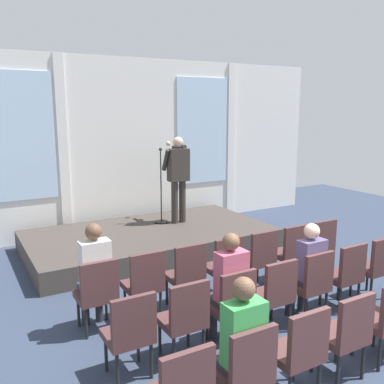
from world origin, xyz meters
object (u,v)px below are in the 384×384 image
chair_r0_c5 (290,250)px  chair_r2_c1 (245,368)px  chair_r1_c0 (130,330)px  chair_r1_c1 (185,316)px  mic_stand (161,207)px  chair_r2_c3 (346,331)px  chair_r1_c6 (376,264)px  chair_r1_c4 (312,281)px  chair_r1_c3 (274,291)px  chair_r2_c2 (299,348)px  audience_r1_c2 (229,283)px  audience_r0_c0 (95,271)px  chair_r1_c5 (345,272)px  chair_r0_c4 (259,256)px  audience_r2_c1 (240,341)px  audience_r1_c4 (308,266)px  chair_r0_c3 (225,264)px  chair_r0_c1 (144,281)px  chair_r0_c0 (97,291)px  chair_r0_c6 (319,243)px  speaker (178,173)px  chair_r1_c2 (232,303)px  chair_r0_c2 (187,272)px

chair_r0_c5 → chair_r2_c1: bearing=-139.1°
chair_r1_c0 → chair_r1_c1: size_ratio=1.00×
mic_stand → chair_r2_c3: (-0.43, -5.12, -0.17)m
chair_r1_c6 → chair_r2_c3: (-1.85, -1.07, 0.00)m
chair_r1_c4 → chair_r1_c1: bearing=180.0°
mic_stand → chair_r1_c6: bearing=-70.7°
chair_r1_c0 → chair_r1_c3: bearing=0.0°
chair_r2_c2 → chair_r2_c3: (0.62, 0.00, 0.00)m
audience_r1_c2 → chair_r1_c6: audience_r1_c2 is taller
audience_r0_c0 → chair_r1_c5: audience_r0_c0 is taller
mic_stand → chair_r0_c4: 2.99m
audience_r0_c0 → audience_r2_c1: bearing=-73.9°
audience_r1_c4 → chair_r1_c5: (0.62, -0.08, -0.18)m
audience_r0_c0 → chair_r1_c1: bearing=-61.8°
chair_r0_c3 → chair_r0_c4: (0.62, 0.00, 0.00)m
chair_r1_c4 → chair_r1_c3: bearing=180.0°
chair_r0_c4 → chair_r2_c2: (-1.24, -2.14, 0.00)m
audience_r0_c0 → chair_r2_c3: audience_r0_c0 is taller
chair_r0_c1 → chair_r1_c5: (2.47, -1.07, 0.00)m
audience_r1_c2 → chair_r1_c3: (0.62, -0.08, -0.21)m
audience_r1_c2 → chair_r1_c5: 1.87m
audience_r1_c2 → chair_r0_c0: bearing=141.3°
audience_r0_c0 → chair_r0_c1: size_ratio=1.46×
chair_r2_c3 → chair_r0_c0: bearing=130.9°
chair_r1_c1 → chair_r1_c3: bearing=0.0°
chair_r0_c0 → chair_r0_c4: same height
chair_r0_c1 → chair_r0_c6: same height
chair_r0_c3 → chair_r1_c1: same height
chair_r0_c4 → chair_r0_c6: size_ratio=1.00×
chair_r0_c0 → audience_r1_c4: (2.47, -0.99, 0.18)m
audience_r2_c1 → chair_r0_c6: bearing=33.7°
chair_r0_c5 → audience_r2_c1: size_ratio=0.70×
chair_r0_c4 → chair_r1_c3: 1.24m
speaker → chair_r1_c5: speaker is taller
chair_r1_c3 → chair_r2_c3: bearing=-90.0°
mic_stand → chair_r0_c4: size_ratio=1.65×
mic_stand → audience_r0_c0: mic_stand is taller
chair_r0_c6 → chair_r2_c2: (-2.47, -2.14, 0.00)m
chair_r0_c3 → chair_r2_c2: bearing=-106.1°
speaker → chair_r0_c1: size_ratio=1.88×
speaker → chair_r1_c2: speaker is taller
chair_r0_c0 → audience_r1_c2: audience_r1_c2 is taller
audience_r0_c0 → chair_r0_c6: size_ratio=1.46×
chair_r1_c2 → audience_r1_c4: audience_r1_c4 is taller
audience_r0_c0 → chair_r0_c3: (1.85, -0.08, -0.22)m
chair_r0_c2 → chair_r0_c3: size_ratio=1.00×
audience_r1_c2 → chair_r2_c3: (0.62, -1.15, -0.21)m
chair_r0_c0 → audience_r0_c0: (0.00, 0.08, 0.22)m
audience_r0_c0 → chair_r1_c6: size_ratio=1.46×
speaker → chair_r1_c4: (-0.14, -3.91, -0.87)m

